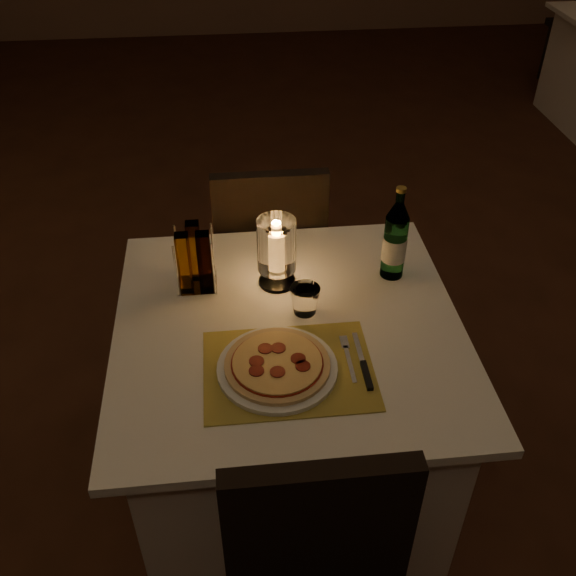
{
  "coord_description": "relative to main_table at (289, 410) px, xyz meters",
  "views": [
    {
      "loc": [
        0.11,
        -1.63,
        1.96
      ],
      "look_at": [
        0.26,
        -0.24,
        0.86
      ],
      "focal_mm": 40.0,
      "sensor_mm": 36.0,
      "label": 1
    }
  ],
  "objects": [
    {
      "name": "pizza",
      "position": [
        -0.05,
        -0.18,
        0.39
      ],
      "size": [
        0.28,
        0.28,
        0.02
      ],
      "color": "#D8B77F",
      "rests_on": "plate"
    },
    {
      "name": "fork",
      "position": [
        0.15,
        -0.15,
        0.37
      ],
      "size": [
        0.02,
        0.18,
        0.0
      ],
      "color": "silver",
      "rests_on": "placemat"
    },
    {
      "name": "tumbler",
      "position": [
        0.05,
        0.05,
        0.41
      ],
      "size": [
        0.09,
        0.09,
        0.09
      ],
      "primitive_type": null,
      "color": "white",
      "rests_on": "main_table"
    },
    {
      "name": "hurricane_candle",
      "position": [
        -0.01,
        0.2,
        0.5
      ],
      "size": [
        0.12,
        0.12,
        0.23
      ],
      "color": "white",
      "rests_on": "main_table"
    },
    {
      "name": "plate",
      "position": [
        -0.05,
        -0.18,
        0.38
      ],
      "size": [
        0.32,
        0.32,
        0.01
      ],
      "primitive_type": "cylinder",
      "color": "white",
      "rests_on": "placemat"
    },
    {
      "name": "floor",
      "position": [
        -0.26,
        0.26,
        -0.38
      ],
      "size": [
        8.0,
        10.0,
        0.02
      ],
      "primitive_type": "cube",
      "color": "#472517",
      "rests_on": "ground"
    },
    {
      "name": "knife",
      "position": [
        0.18,
        -0.21,
        0.37
      ],
      "size": [
        0.02,
        0.22,
        0.01
      ],
      "color": "black",
      "rests_on": "placemat"
    },
    {
      "name": "water_bottle",
      "position": [
        0.35,
        0.21,
        0.49
      ],
      "size": [
        0.07,
        0.07,
        0.31
      ],
      "color": "#529A61",
      "rests_on": "main_table"
    },
    {
      "name": "chair_far",
      "position": [
        0.0,
        0.71,
        0.18
      ],
      "size": [
        0.42,
        0.42,
        0.9
      ],
      "color": "black",
      "rests_on": "ground"
    },
    {
      "name": "main_table",
      "position": [
        0.0,
        0.0,
        0.0
      ],
      "size": [
        1.0,
        1.0,
        0.74
      ],
      "color": "white",
      "rests_on": "ground"
    },
    {
      "name": "placemat",
      "position": [
        -0.02,
        -0.18,
        0.37
      ],
      "size": [
        0.45,
        0.34,
        0.0
      ],
      "primitive_type": "cube",
      "color": "#B0993D",
      "rests_on": "main_table"
    },
    {
      "name": "cruet_caddy",
      "position": [
        -0.26,
        0.21,
        0.46
      ],
      "size": [
        0.12,
        0.12,
        0.21
      ],
      "color": "white",
      "rests_on": "main_table"
    }
  ]
}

